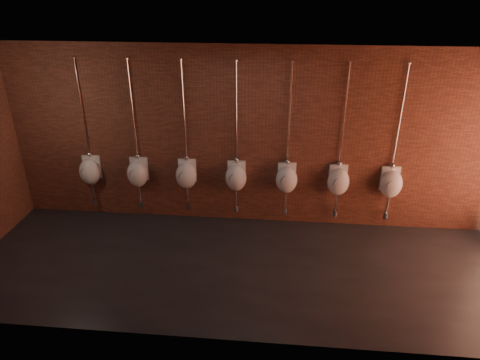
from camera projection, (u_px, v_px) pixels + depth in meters
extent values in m
plane|color=black|center=(240.00, 267.00, 6.76)|extent=(8.50, 8.50, 0.00)
cube|color=black|center=(240.00, 61.00, 5.37)|extent=(8.50, 3.00, 0.04)
cube|color=brown|center=(248.00, 139.00, 7.41)|extent=(8.50, 0.04, 3.20)
cube|color=brown|center=(227.00, 233.00, 4.72)|extent=(8.50, 0.04, 3.20)
ellipsoid|color=white|center=(90.00, 172.00, 7.82)|extent=(0.40, 0.36, 0.50)
cube|color=white|center=(92.00, 167.00, 7.91)|extent=(0.33, 0.06, 0.45)
cylinder|color=gray|center=(87.00, 173.00, 7.70)|extent=(0.22, 0.04, 0.22)
cylinder|color=silver|center=(82.00, 110.00, 7.42)|extent=(0.03, 0.03, 1.78)
sphere|color=silver|center=(89.00, 154.00, 7.77)|extent=(0.09, 0.09, 0.09)
cylinder|color=silver|center=(74.00, 57.00, 7.04)|extent=(0.06, 0.06, 0.01)
cylinder|color=silver|center=(93.00, 190.00, 7.99)|extent=(0.04, 0.04, 0.37)
cylinder|color=silver|center=(95.00, 202.00, 8.09)|extent=(0.09, 0.09, 0.12)
cylinder|color=silver|center=(97.00, 200.00, 8.17)|extent=(0.04, 0.17, 0.04)
ellipsoid|color=white|center=(138.00, 174.00, 7.75)|extent=(0.40, 0.36, 0.50)
cube|color=white|center=(139.00, 168.00, 7.84)|extent=(0.33, 0.06, 0.45)
cylinder|color=gray|center=(135.00, 175.00, 7.62)|extent=(0.22, 0.04, 0.22)
cylinder|color=silver|center=(133.00, 111.00, 7.35)|extent=(0.03, 0.03, 1.78)
sphere|color=silver|center=(137.00, 156.00, 7.70)|extent=(0.09, 0.09, 0.09)
cylinder|color=silver|center=(127.00, 58.00, 6.96)|extent=(0.06, 0.06, 0.01)
cylinder|color=silver|center=(140.00, 192.00, 7.91)|extent=(0.04, 0.04, 0.37)
cylinder|color=silver|center=(141.00, 204.00, 8.02)|extent=(0.09, 0.09, 0.12)
cylinder|color=silver|center=(142.00, 202.00, 8.09)|extent=(0.04, 0.17, 0.04)
ellipsoid|color=white|center=(186.00, 176.00, 7.67)|extent=(0.40, 0.36, 0.50)
cube|color=white|center=(187.00, 170.00, 7.76)|extent=(0.33, 0.06, 0.45)
cylinder|color=gray|center=(185.00, 177.00, 7.54)|extent=(0.22, 0.04, 0.22)
cylinder|color=silver|center=(184.00, 113.00, 7.27)|extent=(0.03, 0.03, 1.78)
sphere|color=silver|center=(186.00, 158.00, 7.62)|extent=(0.09, 0.09, 0.09)
cylinder|color=silver|center=(181.00, 59.00, 6.89)|extent=(0.06, 0.06, 0.01)
cylinder|color=silver|center=(187.00, 194.00, 7.83)|extent=(0.04, 0.04, 0.37)
cylinder|color=silver|center=(188.00, 206.00, 7.94)|extent=(0.09, 0.09, 0.12)
cylinder|color=silver|center=(189.00, 204.00, 8.01)|extent=(0.04, 0.17, 0.04)
ellipsoid|color=white|center=(236.00, 178.00, 7.59)|extent=(0.40, 0.36, 0.50)
cube|color=white|center=(237.00, 172.00, 7.68)|extent=(0.33, 0.06, 0.45)
cylinder|color=gray|center=(235.00, 179.00, 7.47)|extent=(0.22, 0.04, 0.22)
cylinder|color=silver|center=(236.00, 114.00, 7.20)|extent=(0.03, 0.03, 1.78)
sphere|color=silver|center=(236.00, 160.00, 7.55)|extent=(0.09, 0.09, 0.09)
cylinder|color=silver|center=(236.00, 60.00, 6.81)|extent=(0.06, 0.06, 0.01)
cylinder|color=silver|center=(236.00, 196.00, 7.76)|extent=(0.04, 0.04, 0.37)
cylinder|color=silver|center=(236.00, 208.00, 7.86)|extent=(0.09, 0.09, 0.12)
cylinder|color=silver|center=(236.00, 206.00, 7.94)|extent=(0.04, 0.17, 0.04)
ellipsoid|color=white|center=(287.00, 180.00, 7.52)|extent=(0.40, 0.36, 0.50)
cube|color=white|center=(287.00, 174.00, 7.61)|extent=(0.33, 0.06, 0.45)
cylinder|color=gray|center=(287.00, 181.00, 7.39)|extent=(0.22, 0.04, 0.22)
cylinder|color=silver|center=(290.00, 116.00, 7.12)|extent=(0.03, 0.03, 1.78)
sphere|color=silver|center=(287.00, 162.00, 7.47)|extent=(0.09, 0.09, 0.09)
cylinder|color=silver|center=(293.00, 61.00, 6.73)|extent=(0.06, 0.06, 0.01)
cylinder|color=silver|center=(286.00, 199.00, 7.68)|extent=(0.04, 0.04, 0.37)
cylinder|color=silver|center=(285.00, 211.00, 7.79)|extent=(0.09, 0.09, 0.12)
cylinder|color=silver|center=(285.00, 208.00, 7.86)|extent=(0.04, 0.17, 0.04)
ellipsoid|color=white|center=(338.00, 182.00, 7.44)|extent=(0.40, 0.36, 0.50)
cube|color=white|center=(338.00, 176.00, 7.53)|extent=(0.33, 0.06, 0.45)
cylinder|color=gray|center=(339.00, 184.00, 7.32)|extent=(0.22, 0.04, 0.22)
cylinder|color=silver|center=(344.00, 117.00, 7.04)|extent=(0.03, 0.03, 1.78)
sphere|color=silver|center=(339.00, 163.00, 7.39)|extent=(0.09, 0.09, 0.09)
cylinder|color=silver|center=(350.00, 62.00, 6.66)|extent=(0.06, 0.06, 0.01)
cylinder|color=silver|center=(336.00, 201.00, 7.60)|extent=(0.04, 0.04, 0.37)
cylinder|color=silver|center=(335.00, 213.00, 7.71)|extent=(0.09, 0.09, 0.12)
cylinder|color=silver|center=(334.00, 211.00, 7.78)|extent=(0.04, 0.17, 0.04)
ellipsoid|color=white|center=(391.00, 184.00, 7.36)|extent=(0.40, 0.36, 0.50)
cube|color=white|center=(390.00, 178.00, 7.46)|extent=(0.33, 0.06, 0.45)
cylinder|color=gray|center=(393.00, 186.00, 7.24)|extent=(0.22, 0.04, 0.22)
cylinder|color=silver|center=(400.00, 119.00, 6.97)|extent=(0.03, 0.03, 1.78)
sphere|color=silver|center=(393.00, 165.00, 7.32)|extent=(0.09, 0.09, 0.09)
cylinder|color=silver|center=(410.00, 63.00, 6.58)|extent=(0.06, 0.06, 0.01)
cylinder|color=silver|center=(388.00, 203.00, 7.53)|extent=(0.04, 0.04, 0.37)
cylinder|color=silver|center=(386.00, 215.00, 7.63)|extent=(0.09, 0.09, 0.12)
cylinder|color=silver|center=(385.00, 213.00, 7.71)|extent=(0.04, 0.17, 0.04)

